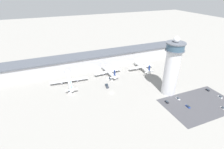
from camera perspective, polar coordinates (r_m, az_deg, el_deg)
ground_plane at (r=171.45m, az=-0.09°, el=-6.09°), size 1000.00×1000.00×0.00m
terminal_building at (r=226.69m, az=-6.85°, el=4.72°), size 249.53×25.00×16.22m
control_tower at (r=168.30m, az=18.97°, el=2.21°), size 16.92×16.92×55.98m
parking_lot_surface at (r=175.23m, az=26.62°, el=-8.59°), size 64.00×40.00×0.01m
airplane_gate_alpha at (r=190.80m, az=-13.73°, el=-1.80°), size 40.24×42.93×13.09m
airplane_gate_bravo at (r=203.43m, az=-1.20°, el=0.98°), size 33.19×34.26×12.72m
airplane_gate_charlie at (r=218.17m, az=9.65°, el=2.56°), size 32.52×35.02×13.09m
service_truck_catering at (r=181.03m, az=-1.70°, el=-3.75°), size 3.23×7.18×2.98m
service_truck_fuel at (r=194.41m, az=-0.82°, el=-1.45°), size 4.92×8.03×2.69m
service_truck_baggage at (r=175.74m, az=-13.65°, el=-5.63°), size 2.55×7.37×3.15m
car_yellow_taxi at (r=173.92m, az=20.71°, el=-7.36°), size 1.80×4.42×1.38m
car_black_suv at (r=193.35m, az=31.80°, el=-6.29°), size 1.86×4.19×1.56m
car_grey_coupe at (r=166.72m, az=23.56°, el=-9.56°), size 1.85×4.37×1.51m
car_maroon_suv at (r=178.41m, az=32.44°, el=-9.30°), size 2.04×4.24×1.40m
car_green_van at (r=166.00m, az=17.43°, el=-8.55°), size 2.04×4.09×1.47m
car_silver_sedan at (r=199.73m, az=28.73°, el=-4.45°), size 1.91×4.11×1.36m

